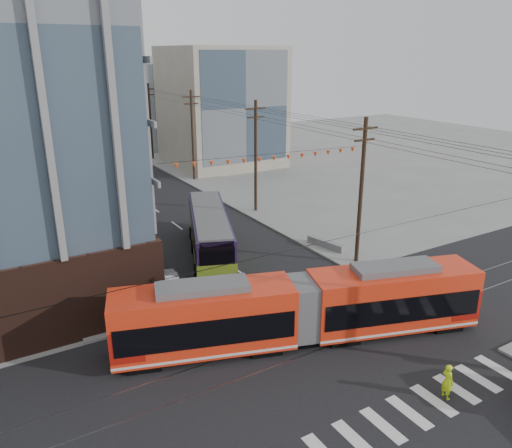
{
  "coord_description": "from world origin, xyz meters",
  "views": [
    {
      "loc": [
        -16.09,
        -15.21,
        15.3
      ],
      "look_at": [
        0.12,
        11.92,
        4.34
      ],
      "focal_mm": 35.0,
      "sensor_mm": 36.0,
      "label": 1
    }
  ],
  "objects": [
    {
      "name": "parked_car_white",
      "position": [
        -5.78,
        17.28,
        0.77
      ],
      "size": [
        3.47,
        5.67,
        1.54
      ],
      "primitive_type": "imported",
      "rotation": [
        0.0,
        0.0,
        2.88
      ],
      "color": "#BBBBBB",
      "rests_on": "ground"
    },
    {
      "name": "utility_pole_far",
      "position": [
        8.5,
        56.0,
        5.5
      ],
      "size": [
        0.3,
        0.3,
        11.0
      ],
      "primitive_type": "cylinder",
      "color": "black",
      "rests_on": "ground"
    },
    {
      "name": "bg_bldg_ne_far",
      "position": [
        18.0,
        68.0,
        7.0
      ],
      "size": [
        16.0,
        16.0,
        14.0
      ],
      "primitive_type": "cube",
      "color": "#8C99A5",
      "rests_on": "ground"
    },
    {
      "name": "parked_car_silver",
      "position": [
        -5.91,
        13.48,
        0.75
      ],
      "size": [
        2.62,
        4.83,
        1.51
      ],
      "primitive_type": "imported",
      "rotation": [
        0.0,
        0.0,
        2.91
      ],
      "color": "#B0B2BA",
      "rests_on": "ground"
    },
    {
      "name": "parked_car_grey",
      "position": [
        -4.99,
        24.71,
        0.61
      ],
      "size": [
        2.62,
        4.61,
        1.21
      ],
      "primitive_type": "imported",
      "rotation": [
        0.0,
        0.0,
        3.29
      ],
      "color": "#4E5158",
      "rests_on": "ground"
    },
    {
      "name": "pedestrian",
      "position": [
        1.43,
        -3.13,
        0.89
      ],
      "size": [
        0.51,
        0.7,
        1.78
      ],
      "primitive_type": "imported",
      "rotation": [
        0.0,
        0.0,
        1.44
      ],
      "color": "#CEFB14",
      "rests_on": "ground"
    },
    {
      "name": "streetcar",
      "position": [
        -1.5,
        4.32,
        1.96
      ],
      "size": [
        20.24,
        8.99,
        3.92
      ],
      "primitive_type": null,
      "rotation": [
        0.0,
        0.0,
        -0.31
      ],
      "color": "red",
      "rests_on": "ground"
    },
    {
      "name": "ground",
      "position": [
        0.0,
        0.0,
        0.0
      ],
      "size": [
        160.0,
        160.0,
        0.0
      ],
      "primitive_type": "plane",
      "color": "slate"
    },
    {
      "name": "bg_bldg_ne_near",
      "position": [
        16.0,
        48.0,
        8.0
      ],
      "size": [
        14.0,
        14.0,
        16.0
      ],
      "primitive_type": "cube",
      "color": "gray",
      "rests_on": "ground"
    },
    {
      "name": "city_bus",
      "position": [
        -0.32,
        18.26,
        1.8
      ],
      "size": [
        7.21,
        12.85,
        3.6
      ],
      "primitive_type": null,
      "rotation": [
        0.0,
        0.0,
        -0.37
      ],
      "color": "#2B1A43",
      "rests_on": "ground"
    },
    {
      "name": "jersey_barrier",
      "position": [
        8.3,
        14.45,
        0.35
      ],
      "size": [
        1.58,
        3.61,
        0.71
      ],
      "primitive_type": "cube",
      "rotation": [
        0.0,
        0.0,
        0.23
      ],
      "color": "slate",
      "rests_on": "ground"
    }
  ]
}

